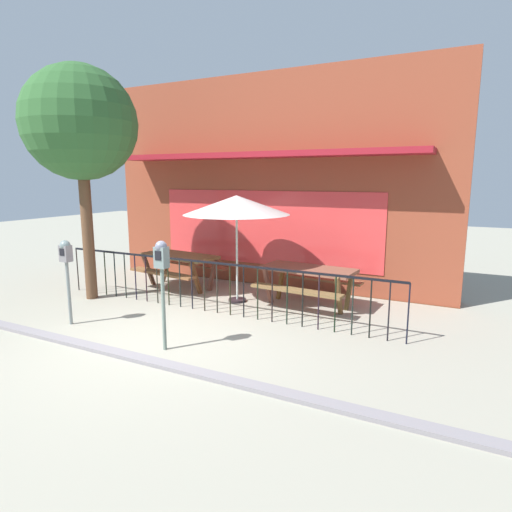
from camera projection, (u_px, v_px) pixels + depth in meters
ground at (152, 341)px, 6.61m from camera, size 40.00×40.00×0.00m
pub_storefront at (270, 182)px, 9.91m from camera, size 8.38×1.24×4.78m
patio_fence_front at (210, 278)px, 7.97m from camera, size 7.06×0.04×0.97m
picnic_table_left at (180, 261)px, 9.77m from camera, size 1.96×1.58×0.79m
picnic_table_right at (308, 276)px, 8.34m from camera, size 1.90×1.49×0.79m
patio_umbrella at (237, 205)px, 8.42m from camera, size 2.11×2.11×2.15m
parking_meter_near at (162, 266)px, 6.09m from camera, size 0.18×0.17×1.62m
parking_meter_far at (66, 260)px, 7.20m from camera, size 0.18×0.17×1.46m
street_tree at (80, 125)px, 8.39m from camera, size 2.22×2.22×4.65m
curb_edge at (123, 356)px, 6.07m from camera, size 11.73×0.20×0.11m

